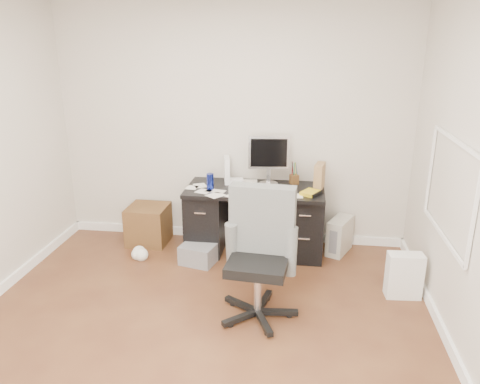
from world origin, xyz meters
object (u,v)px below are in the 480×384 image
object	(u,v)px
lcd_monitor	(269,160)
keyboard	(262,191)
wicker_basket	(149,224)
pc_tower	(340,236)
desk	(255,218)
office_chair	(258,257)

from	to	relation	value
lcd_monitor	keyboard	bearing A→B (deg)	-106.03
lcd_monitor	wicker_basket	distance (m)	1.61
pc_tower	wicker_basket	xyz separation A→B (m)	(-2.21, -0.02, 0.02)
keyboard	pc_tower	world-z (taller)	keyboard
lcd_monitor	pc_tower	bearing A→B (deg)	-8.99
desk	keyboard	bearing A→B (deg)	-50.70
lcd_monitor	wicker_basket	bearing A→B (deg)	176.42
lcd_monitor	keyboard	distance (m)	0.37
pc_tower	desk	bearing A→B (deg)	-149.92
keyboard	office_chair	distance (m)	1.21
keyboard	pc_tower	bearing A→B (deg)	6.85
desk	wicker_basket	distance (m)	1.28
desk	lcd_monitor	distance (m)	0.66
pc_tower	wicker_basket	bearing A→B (deg)	-155.19
pc_tower	wicker_basket	world-z (taller)	wicker_basket
lcd_monitor	wicker_basket	xyz separation A→B (m)	(-1.40, -0.06, -0.81)
office_chair	wicker_basket	distance (m)	2.01
desk	lcd_monitor	size ratio (longest dim) A/B	2.66
keyboard	wicker_basket	size ratio (longest dim) A/B	1.10
pc_tower	wicker_basket	size ratio (longest dim) A/B	0.89
lcd_monitor	pc_tower	world-z (taller)	lcd_monitor
desk	keyboard	xyz separation A→B (m)	(0.09, -0.11, 0.36)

